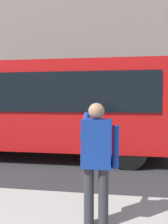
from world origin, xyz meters
The scene contains 4 objects.
ground_plane centered at (0.00, 0.00, 0.00)m, with size 60.00×60.00×0.00m, color #2B2B2D.
building_facade_far centered at (-0.02, -6.80, 5.99)m, with size 28.00×1.55×12.00m.
red_bus centered at (2.08, 0.32, 1.68)m, with size 9.05×2.54×3.08m.
pedestrian_photographer centered at (-0.36, 4.54, 1.14)m, with size 0.53×0.52×1.70m.
Camera 1 is at (-0.63, 7.59, 1.90)m, focal length 36.31 mm.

